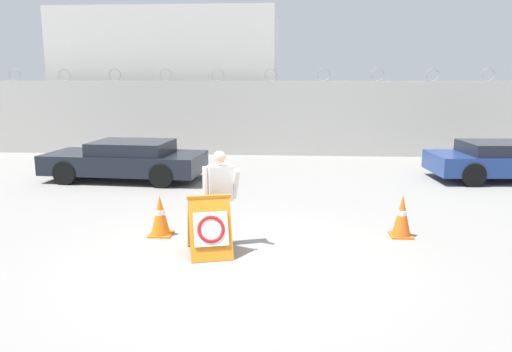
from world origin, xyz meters
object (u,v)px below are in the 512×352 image
Objects in this scene: traffic_cone_mid at (160,216)px; parked_car_front_coupe at (127,160)px; traffic_cone_near at (402,216)px; parked_car_far_side at (506,160)px; security_guard at (220,194)px; barricade_sign at (210,226)px.

parked_car_front_coupe reaches higher than traffic_cone_mid.
parked_car_front_coupe is at bearing 144.85° from traffic_cone_near.
traffic_cone_near is 4.48m from traffic_cone_mid.
traffic_cone_near is 1.03× the size of traffic_cone_mid.
parked_car_front_coupe is 10.85m from parked_car_far_side.
traffic_cone_near is at bearing -9.01° from security_guard.
traffic_cone_near is at bearing 3.90° from barricade_sign.
parked_car_far_side is (7.36, 6.10, -0.35)m from security_guard.
traffic_cone_near is 8.26m from parked_car_front_coupe.
traffic_cone_mid is 10.27m from parked_car_far_side.
traffic_cone_mid is (-1.19, 0.43, -0.54)m from security_guard.
parked_car_front_coupe is (-3.47, 5.42, -0.34)m from security_guard.
security_guard reaches higher than barricade_sign.
parked_car_front_coupe is 1.04× the size of parked_car_far_side.
security_guard is 2.12× the size of traffic_cone_near.
parked_car_front_coupe is at bearing 103.96° from barricade_sign.
traffic_cone_near is at bearing -130.71° from parked_car_far_side.
barricade_sign is 0.23× the size of parked_car_far_side.
traffic_cone_near is at bearing 149.32° from parked_car_front_coupe.
traffic_cone_mid is at bearing 118.97° from parked_car_front_coupe.
parked_car_far_side is at bearing 19.16° from security_guard.
security_guard is (0.11, 0.53, 0.42)m from barricade_sign.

